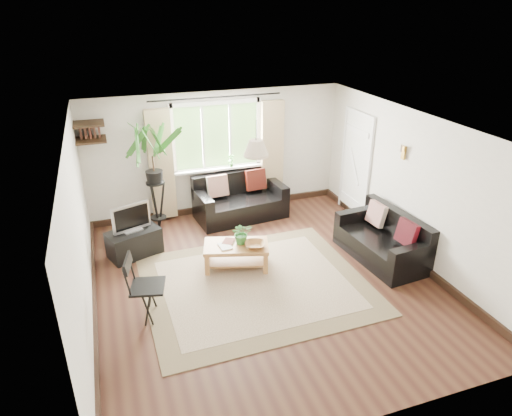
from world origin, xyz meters
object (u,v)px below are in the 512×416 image
object	(u,v)px
coffee_table	(236,256)
palm_stand	(155,178)
sofa_back	(241,198)
sofa_right	(382,238)
tv_stand	(134,243)
folding_chair	(148,288)

from	to	relation	value
coffee_table	palm_stand	bearing A→B (deg)	118.66
sofa_back	sofa_right	world-z (taller)	sofa_back
sofa_right	tv_stand	world-z (taller)	sofa_right
sofa_back	coffee_table	world-z (taller)	sofa_back
sofa_back	tv_stand	bearing A→B (deg)	-164.79
coffee_table	tv_stand	distance (m)	1.77
tv_stand	folding_chair	xyz separation A→B (m)	(0.04, -1.75, 0.24)
sofa_right	tv_stand	xyz separation A→B (m)	(-3.83, 1.43, -0.15)
folding_chair	sofa_back	bearing A→B (deg)	-25.44
sofa_right	palm_stand	size ratio (longest dim) A/B	0.80
sofa_right	tv_stand	distance (m)	4.10
sofa_back	tv_stand	xyz separation A→B (m)	(-2.11, -0.82, -0.18)
sofa_back	sofa_right	xyz separation A→B (m)	(1.72, -2.25, -0.03)
sofa_back	coffee_table	size ratio (longest dim) A/B	1.71
tv_stand	palm_stand	size ratio (longest dim) A/B	0.42
sofa_right	tv_stand	size ratio (longest dim) A/B	1.91
sofa_right	sofa_back	bearing A→B (deg)	-147.76
palm_stand	coffee_table	bearing A→B (deg)	-61.34
sofa_right	coffee_table	size ratio (longest dim) A/B	1.59
sofa_right	folding_chair	bearing A→B (deg)	-90.34
sofa_back	folding_chair	xyz separation A→B (m)	(-2.08, -2.57, 0.06)
sofa_back	coffee_table	bearing A→B (deg)	-115.23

